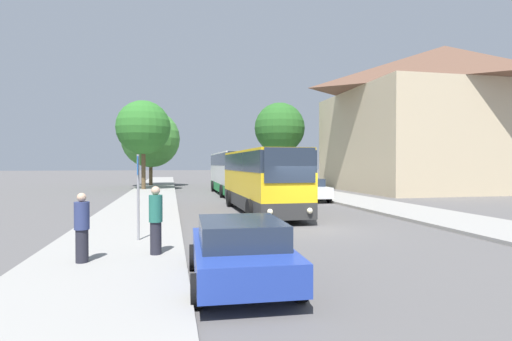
{
  "coord_description": "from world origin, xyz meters",
  "views": [
    {
      "loc": [
        -5.37,
        -15.39,
        2.59
      ],
      "look_at": [
        0.42,
        11.73,
        2.13
      ],
      "focal_mm": 28.0,
      "sensor_mm": 36.0,
      "label": 1
    }
  ],
  "objects": [
    {
      "name": "parked_car_right_near",
      "position": [
        4.16,
        11.06,
        0.81
      ],
      "size": [
        2.04,
        4.51,
        1.56
      ],
      "rotation": [
        0.0,
        0.0,
        3.11
      ],
      "color": "silver",
      "rests_on": "ground_plane"
    },
    {
      "name": "bus_middle",
      "position": [
        -0.26,
        18.5,
        1.88
      ],
      "size": [
        2.86,
        11.75,
        3.54
      ],
      "rotation": [
        0.0,
        0.0,
        -0.01
      ],
      "color": "#238942",
      "rests_on": "ground_plane"
    },
    {
      "name": "building_right_background",
      "position": [
        21.22,
        19.51,
        7.15
      ],
      "size": [
        20.24,
        15.84,
        14.3
      ],
      "color": "#C6B28E",
      "rests_on": "ground_plane"
    },
    {
      "name": "tree_left_far",
      "position": [
        -7.97,
        24.58,
        6.09
      ],
      "size": [
        5.19,
        5.19,
        8.56
      ],
      "color": "brown",
      "rests_on": "sidewalk_left"
    },
    {
      "name": "tree_right_near",
      "position": [
        7.41,
        30.86,
        6.9
      ],
      "size": [
        6.03,
        6.03,
        9.77
      ],
      "color": "#47331E",
      "rests_on": "sidewalk_right"
    },
    {
      "name": "pedestrian_waiting_near",
      "position": [
        -5.78,
        -4.34,
        1.08
      ],
      "size": [
        0.36,
        0.36,
        1.84
      ],
      "rotation": [
        0.0,
        0.0,
        1.32
      ],
      "color": "#23232D",
      "rests_on": "sidewalk_left"
    },
    {
      "name": "sidewalk_left",
      "position": [
        -7.0,
        0.0,
        0.07
      ],
      "size": [
        4.0,
        120.0,
        0.15
      ],
      "primitive_type": "cube",
      "color": "gray",
      "rests_on": "ground_plane"
    },
    {
      "name": "pedestrian_waiting_far",
      "position": [
        -7.53,
        -4.88,
        1.02
      ],
      "size": [
        0.36,
        0.36,
        1.72
      ],
      "rotation": [
        0.0,
        0.0,
        3.94
      ],
      "color": "#23232D",
      "rests_on": "sidewalk_left"
    },
    {
      "name": "parked_car_left_curb",
      "position": [
        -3.93,
        -6.98,
        0.74
      ],
      "size": [
        2.25,
        4.29,
        1.41
      ],
      "rotation": [
        0.0,
        0.0,
        -0.04
      ],
      "color": "#233D9E",
      "rests_on": "ground_plane"
    },
    {
      "name": "ground_plane",
      "position": [
        0.0,
        0.0,
        0.0
      ],
      "size": [
        300.0,
        300.0,
        0.0
      ],
      "primitive_type": "plane",
      "color": "#565454",
      "rests_on": "ground"
    },
    {
      "name": "bus_front",
      "position": [
        -0.67,
        5.4,
        1.76
      ],
      "size": [
        2.77,
        10.59,
        3.28
      ],
      "rotation": [
        0.0,
        0.0,
        0.01
      ],
      "color": "#2D2D2D",
      "rests_on": "ground_plane"
    },
    {
      "name": "sidewalk_right",
      "position": [
        7.0,
        0.0,
        0.07
      ],
      "size": [
        4.0,
        120.0,
        0.15
      ],
      "primitive_type": "cube",
      "color": "gray",
      "rests_on": "ground_plane"
    },
    {
      "name": "bus_stop_sign",
      "position": [
        -6.4,
        -2.15,
        1.84
      ],
      "size": [
        0.08,
        0.45,
        2.74
      ],
      "color": "gray",
      "rests_on": "sidewalk_left"
    },
    {
      "name": "tree_left_near",
      "position": [
        -7.63,
        31.66,
        5.47
      ],
      "size": [
        6.58,
        6.58,
        8.62
      ],
      "color": "brown",
      "rests_on": "sidewalk_left"
    }
  ]
}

